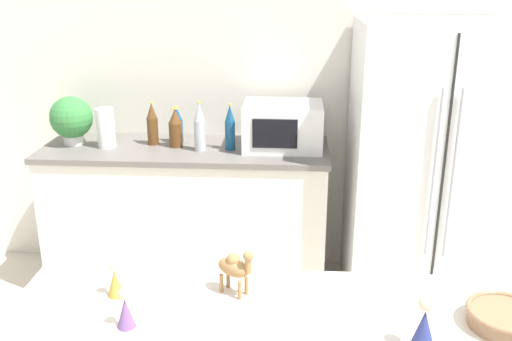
# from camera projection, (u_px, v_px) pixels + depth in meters

# --- Properties ---
(wall_back) EXTENTS (8.00, 0.06, 2.55)m
(wall_back) POSITION_uv_depth(u_px,v_px,m) (271.00, 84.00, 3.73)
(wall_back) COLOR silver
(wall_back) RESTS_ON ground_plane
(back_counter) EXTENTS (1.79, 0.63, 0.94)m
(back_counter) POSITION_uv_depth(u_px,v_px,m) (188.00, 215.00, 3.72)
(back_counter) COLOR silver
(back_counter) RESTS_ON ground_plane
(refrigerator) EXTENTS (0.90, 0.75, 1.72)m
(refrigerator) POSITION_uv_depth(u_px,v_px,m) (427.00, 168.00, 3.42)
(refrigerator) COLOR white
(refrigerator) RESTS_ON ground_plane
(potted_plant) EXTENTS (0.27, 0.27, 0.31)m
(potted_plant) POSITION_uv_depth(u_px,v_px,m) (71.00, 119.00, 3.57)
(potted_plant) COLOR silver
(potted_plant) RESTS_ON back_counter
(paper_towel_roll) EXTENTS (0.11, 0.11, 0.25)m
(paper_towel_roll) POSITION_uv_depth(u_px,v_px,m) (106.00, 128.00, 3.51)
(paper_towel_roll) COLOR white
(paper_towel_roll) RESTS_ON back_counter
(microwave) EXTENTS (0.48, 0.37, 0.28)m
(microwave) POSITION_uv_depth(u_px,v_px,m) (283.00, 126.00, 3.50)
(microwave) COLOR white
(microwave) RESTS_ON back_counter
(back_bottle_0) EXTENTS (0.08, 0.08, 0.25)m
(back_bottle_0) POSITION_uv_depth(u_px,v_px,m) (175.00, 128.00, 3.53)
(back_bottle_0) COLOR brown
(back_bottle_0) RESTS_ON back_counter
(back_bottle_1) EXTENTS (0.06, 0.06, 0.29)m
(back_bottle_1) POSITION_uv_depth(u_px,v_px,m) (230.00, 128.00, 3.46)
(back_bottle_1) COLOR navy
(back_bottle_1) RESTS_ON back_counter
(back_bottle_2) EXTENTS (0.07, 0.07, 0.27)m
(back_bottle_2) POSITION_uv_depth(u_px,v_px,m) (152.00, 124.00, 3.57)
(back_bottle_2) COLOR brown
(back_bottle_2) RESTS_ON back_counter
(back_bottle_3) EXTENTS (0.07, 0.07, 0.30)m
(back_bottle_3) POSITION_uv_depth(u_px,v_px,m) (200.00, 127.00, 3.44)
(back_bottle_3) COLOR #B2B7BC
(back_bottle_3) RESTS_ON back_counter
(back_bottle_4) EXTENTS (0.07, 0.07, 0.24)m
(back_bottle_4) POSITION_uv_depth(u_px,v_px,m) (177.00, 125.00, 3.62)
(back_bottle_4) COLOR navy
(back_bottle_4) RESTS_ON back_counter
(fruit_bowl) EXTENTS (0.22, 0.22, 0.06)m
(fruit_bowl) POSITION_uv_depth(u_px,v_px,m) (504.00, 317.00, 1.63)
(fruit_bowl) COLOR #8C6647
(fruit_bowl) RESTS_ON bar_counter
(camel_figurine) EXTENTS (0.13, 0.11, 0.16)m
(camel_figurine) POSITION_uv_depth(u_px,v_px,m) (235.00, 267.00, 1.78)
(camel_figurine) COLOR olive
(camel_figurine) RESTS_ON bar_counter
(wise_man_figurine_blue) EXTENTS (0.05, 0.05, 0.12)m
(wise_man_figurine_blue) POSITION_uv_depth(u_px,v_px,m) (115.00, 281.00, 1.78)
(wise_man_figurine_blue) COLOR #B28933
(wise_man_figurine_blue) RESTS_ON bar_counter
(wise_man_figurine_crimson) EXTENTS (0.05, 0.05, 0.13)m
(wise_man_figurine_crimson) POSITION_uv_depth(u_px,v_px,m) (125.00, 310.00, 1.62)
(wise_man_figurine_crimson) COLOR #6B4784
(wise_man_figurine_crimson) RESTS_ON bar_counter
(wise_man_figurine_purple) EXTENTS (0.07, 0.07, 0.16)m
(wise_man_figurine_purple) POSITION_uv_depth(u_px,v_px,m) (424.00, 326.00, 1.52)
(wise_man_figurine_purple) COLOR navy
(wise_man_figurine_purple) RESTS_ON bar_counter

